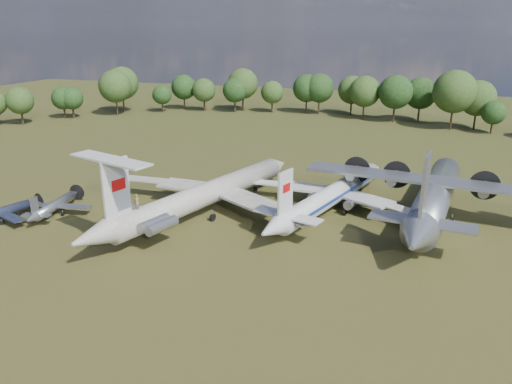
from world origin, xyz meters
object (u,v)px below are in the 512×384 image
(il62_airliner, at_px, (206,198))
(small_prop_northwest, at_px, (55,208))
(an12_transport, at_px, (434,201))
(person_on_il62, at_px, (137,202))
(tu104_jet, at_px, (333,198))

(il62_airliner, bearing_deg, small_prop_northwest, -143.45)
(il62_airliner, relative_size, small_prop_northwest, 3.33)
(an12_transport, xyz_separation_m, small_prop_northwest, (-52.05, -15.07, -1.73))
(small_prop_northwest, bearing_deg, an12_transport, 8.54)
(small_prop_northwest, relative_size, person_on_il62, 7.26)
(small_prop_northwest, distance_m, person_on_il62, 18.18)
(tu104_jet, height_order, an12_transport, an12_transport)
(tu104_jet, distance_m, small_prop_northwest, 40.58)
(tu104_jet, distance_m, person_on_il62, 28.79)
(person_on_il62, bearing_deg, small_prop_northwest, -17.85)
(il62_airliner, distance_m, tu104_jet, 18.66)
(il62_airliner, xyz_separation_m, small_prop_northwest, (-20.67, -7.28, -1.27))
(person_on_il62, bearing_deg, il62_airliner, -108.42)
(tu104_jet, relative_size, small_prop_northwest, 2.83)
(an12_transport, distance_m, small_prop_northwest, 54.22)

